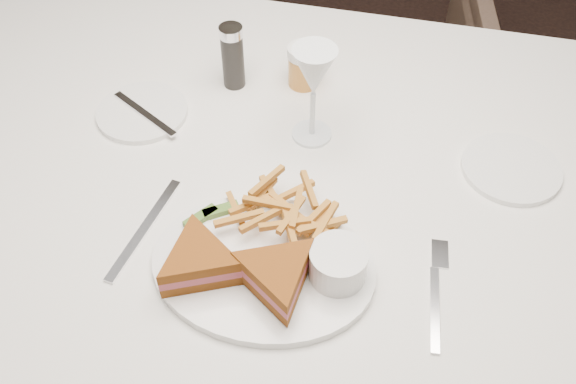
{
  "coord_description": "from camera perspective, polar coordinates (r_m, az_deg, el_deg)",
  "views": [
    {
      "loc": [
        0.18,
        -0.67,
        1.5
      ],
      "look_at": [
        0.03,
        -0.06,
        0.8
      ],
      "focal_mm": 40.0,
      "sensor_mm": 36.0,
      "label": 1
    }
  ],
  "objects": [
    {
      "name": "table_setting",
      "position": [
        0.95,
        -0.89,
        -0.61
      ],
      "size": [
        0.79,
        0.62,
        0.18
      ],
      "color": "white",
      "rests_on": "table"
    },
    {
      "name": "table",
      "position": [
        1.32,
        0.53,
        -10.81
      ],
      "size": [
        1.58,
        1.06,
        0.75
      ],
      "primitive_type": "cube",
      "rotation": [
        0.0,
        0.0,
        0.01
      ],
      "color": "silver",
      "rests_on": "ground"
    },
    {
      "name": "chair_far",
      "position": [
        1.95,
        6.58,
        10.98
      ],
      "size": [
        0.74,
        0.71,
        0.67
      ],
      "primitive_type": "imported",
      "rotation": [
        0.0,
        0.0,
        3.31
      ],
      "color": "#49382D",
      "rests_on": "ground"
    }
  ]
}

